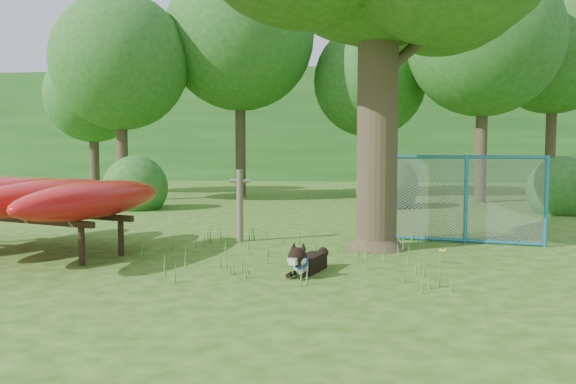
# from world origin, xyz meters

# --- Properties ---
(ground) EXTENTS (80.00, 80.00, 0.00)m
(ground) POSITION_xyz_m (0.00, 0.00, 0.00)
(ground) COLOR #285210
(ground) RESTS_ON ground
(wooden_post) EXTENTS (0.36, 0.13, 1.30)m
(wooden_post) POSITION_xyz_m (-0.85, 2.43, 0.69)
(wooden_post) COLOR brown
(wooden_post) RESTS_ON ground
(kayak_rack) EXTENTS (4.05, 4.37, 1.19)m
(kayak_rack) POSITION_xyz_m (-3.92, 0.86, 0.91)
(kayak_rack) COLOR black
(kayak_rack) RESTS_ON ground
(husky_dog) EXTENTS (0.49, 1.02, 0.47)m
(husky_dog) POSITION_xyz_m (0.62, -0.08, 0.17)
(husky_dog) COLOR black
(husky_dog) RESTS_ON ground
(fence_section) EXTENTS (2.64, 0.58, 2.61)m
(fence_section) POSITION_xyz_m (3.16, 2.79, 0.79)
(fence_section) COLOR teal
(fence_section) RESTS_ON ground
(wildflower_clump) EXTENTS (0.11, 0.11, 0.23)m
(wildflower_clump) POSITION_xyz_m (2.51, 0.79, 0.19)
(wildflower_clump) COLOR #468F2E
(wildflower_clump) RESTS_ON ground
(bg_tree_a) EXTENTS (4.40, 4.40, 6.70)m
(bg_tree_a) POSITION_xyz_m (-6.50, 10.00, 4.48)
(bg_tree_a) COLOR #392D1F
(bg_tree_a) RESTS_ON ground
(bg_tree_b) EXTENTS (5.20, 5.20, 8.22)m
(bg_tree_b) POSITION_xyz_m (-3.00, 12.00, 5.61)
(bg_tree_b) COLOR #392D1F
(bg_tree_b) RESTS_ON ground
(bg_tree_c) EXTENTS (4.00, 4.00, 6.12)m
(bg_tree_c) POSITION_xyz_m (1.50, 13.00, 4.11)
(bg_tree_c) COLOR #392D1F
(bg_tree_c) RESTS_ON ground
(bg_tree_d) EXTENTS (4.80, 4.80, 7.50)m
(bg_tree_d) POSITION_xyz_m (5.00, 11.00, 5.08)
(bg_tree_d) COLOR #392D1F
(bg_tree_d) RESTS_ON ground
(bg_tree_e) EXTENTS (4.60, 4.60, 7.55)m
(bg_tree_e) POSITION_xyz_m (8.00, 14.00, 5.23)
(bg_tree_e) COLOR #392D1F
(bg_tree_e) RESTS_ON ground
(bg_tree_f) EXTENTS (3.60, 3.60, 5.55)m
(bg_tree_f) POSITION_xyz_m (-9.00, 13.00, 3.73)
(bg_tree_f) COLOR #392D1F
(bg_tree_f) RESTS_ON ground
(shrub_left) EXTENTS (1.80, 1.80, 1.80)m
(shrub_left) POSITION_xyz_m (-5.00, 7.50, 0.00)
(shrub_left) COLOR #1F5A1D
(shrub_left) RESTS_ON ground
(shrub_right) EXTENTS (1.80, 1.80, 1.80)m
(shrub_right) POSITION_xyz_m (6.50, 8.00, 0.00)
(shrub_right) COLOR #1F5A1D
(shrub_right) RESTS_ON ground
(shrub_mid) EXTENTS (1.80, 1.80, 1.80)m
(shrub_mid) POSITION_xyz_m (2.00, 9.00, 0.00)
(shrub_mid) COLOR #1F5A1D
(shrub_mid) RESTS_ON ground
(wooded_hillside) EXTENTS (80.00, 12.00, 6.00)m
(wooded_hillside) POSITION_xyz_m (0.00, 28.00, 3.00)
(wooded_hillside) COLOR #1F5A1D
(wooded_hillside) RESTS_ON ground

